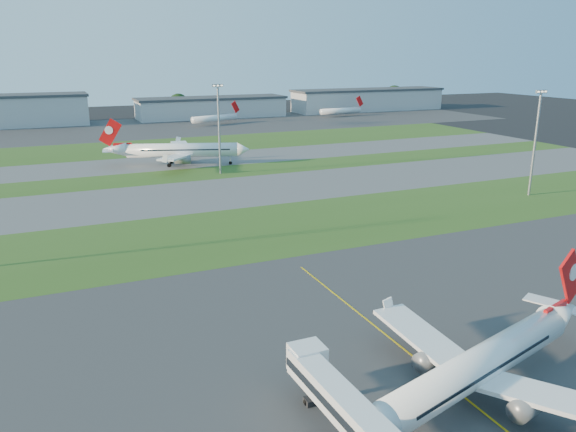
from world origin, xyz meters
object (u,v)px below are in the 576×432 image
mini_jet_far (341,111)px  light_mast_centre (219,123)px  airliner_parked (482,365)px  airliner_taxiing (181,151)px  light_mast_east (536,136)px  mini_jet_near (215,118)px

mini_jet_far → light_mast_centre: (-107.82, -122.90, 11.53)m
airliner_parked → mini_jet_far: bearing=48.6°
airliner_parked → airliner_taxiing: size_ratio=0.84×
airliner_taxiing → light_mast_east: 102.25m
airliner_parked → airliner_taxiing: 135.94m
light_mast_east → light_mast_centre: bearing=138.4°
light_mast_centre → airliner_parked: bearing=-94.2°
airliner_parked → airliner_taxiing: bearing=73.9°
airliner_parked → mini_jet_near: size_ratio=1.25×
airliner_taxiing → mini_jet_near: size_ratio=1.49×
mini_jet_near → airliner_parked: bearing=-119.0°
mini_jet_far → airliner_parked: bearing=-121.4°
light_mast_centre → light_mast_east: bearing=-41.6°
mini_jet_near → airliner_taxiing: bearing=-131.3°
airliner_taxiing → mini_jet_far: airliner_taxiing is taller
airliner_parked → airliner_taxiing: airliner_taxiing is taller
airliner_taxiing → mini_jet_far: (115.21, 105.44, -1.40)m
mini_jet_near → light_mast_east: 173.77m
light_mast_centre → light_mast_east: same height
light_mast_centre → mini_jet_far: bearing=48.7°
mini_jet_far → light_mast_centre: light_mast_centre is taller
airliner_parked → mini_jet_far: airliner_parked is taller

